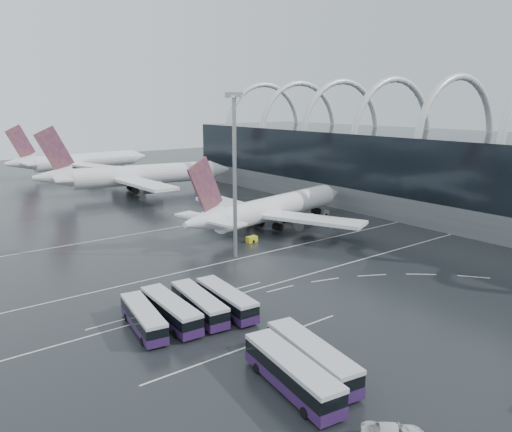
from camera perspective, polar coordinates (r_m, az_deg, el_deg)
ground at (r=86.39m, az=5.74°, el=-6.13°), size 420.00×420.00×0.00m
terminal at (r=142.89m, az=18.63°, el=5.35°), size 42.00×160.00×34.90m
lane_marking_near at (r=85.03m, az=6.67°, el=-6.47°), size 120.00×0.25×0.01m
lane_marking_mid at (r=95.02m, az=0.79°, el=-4.27°), size 120.00×0.25×0.01m
lane_marking_far at (r=117.49m, az=-7.68°, el=-1.01°), size 120.00×0.25×0.01m
bus_bay_line_south at (r=60.85m, az=-0.73°, el=-14.62°), size 28.00×0.25×0.01m
bus_bay_line_north at (r=73.10m, az=-8.36°, el=-9.85°), size 28.00×0.25×0.01m
airliner_main at (r=112.33m, az=1.73°, el=0.80°), size 52.80×45.59×17.97m
airliner_gate_b at (r=161.29m, az=-13.59°, el=4.49°), size 61.66×54.75×21.45m
airliner_gate_c at (r=209.07m, az=-19.59°, el=5.88°), size 56.43×51.95×20.10m
bus_row_near_a at (r=65.54m, az=-12.75°, el=-11.27°), size 4.54×12.33×2.97m
bus_row_near_b at (r=66.74m, az=-9.74°, el=-10.56°), size 3.56×13.05×3.18m
bus_row_near_c at (r=68.20m, az=-6.54°, el=-9.96°), size 4.22×12.89×3.12m
bus_row_near_d at (r=69.35m, az=-3.43°, el=-9.50°), size 3.87×12.82×3.11m
bus_row_far_a at (r=52.07m, az=4.11°, el=-17.42°), size 5.02×14.14×3.41m
bus_row_far_b at (r=55.02m, az=6.41°, el=-15.72°), size 5.19×13.97×3.36m
floodlight_mast at (r=89.28m, az=-2.47°, el=6.86°), size 2.28×2.28×29.72m
gse_cart_belly_b at (r=119.39m, az=3.01°, el=-0.41°), size 2.11×1.25×1.15m
gse_cart_belly_c at (r=102.33m, az=-0.49°, el=-2.66°), size 2.20×1.30×1.20m
gse_cart_belly_d at (r=127.84m, az=7.84°, el=0.39°), size 2.10×1.24×1.14m
gse_cart_belly_e at (r=121.25m, az=-0.55°, el=-0.14°), size 2.38×1.41×1.30m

